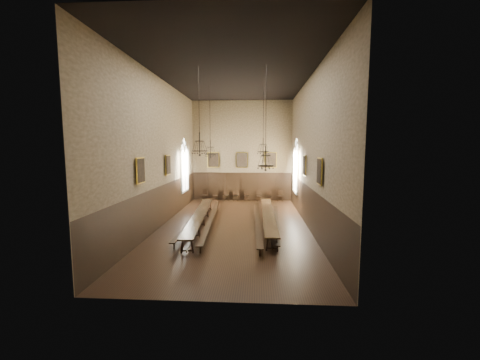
# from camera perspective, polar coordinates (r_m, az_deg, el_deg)

# --- Properties ---
(floor) EXTENTS (9.00, 18.00, 0.02)m
(floor) POSITION_cam_1_polar(r_m,az_deg,el_deg) (18.41, -1.12, -8.91)
(floor) COLOR black
(floor) RESTS_ON ground
(ceiling) EXTENTS (9.00, 18.00, 0.02)m
(ceiling) POSITION_cam_1_polar(r_m,az_deg,el_deg) (18.24, -1.19, 19.58)
(ceiling) COLOR black
(ceiling) RESTS_ON ground
(wall_back) EXTENTS (9.00, 0.02, 9.00)m
(wall_back) POSITION_cam_1_polar(r_m,az_deg,el_deg) (26.75, 0.37, 5.64)
(wall_back) COLOR #8E7857
(wall_back) RESTS_ON ground
(wall_front) EXTENTS (9.00, 0.02, 9.00)m
(wall_front) POSITION_cam_1_polar(r_m,az_deg,el_deg) (8.81, -5.77, 4.09)
(wall_front) COLOR #8E7857
(wall_front) RESTS_ON ground
(wall_left) EXTENTS (0.02, 18.00, 9.00)m
(wall_left) POSITION_cam_1_polar(r_m,az_deg,el_deg) (18.66, -15.15, 5.10)
(wall_left) COLOR #8E7857
(wall_left) RESTS_ON ground
(wall_right) EXTENTS (0.02, 18.00, 9.00)m
(wall_right) POSITION_cam_1_polar(r_m,az_deg,el_deg) (17.97, 13.39, 5.11)
(wall_right) COLOR #8E7857
(wall_right) RESTS_ON ground
(wainscot_panelling) EXTENTS (9.00, 18.00, 2.50)m
(wainscot_panelling) POSITION_cam_1_polar(r_m,az_deg,el_deg) (18.12, -1.13, -5.07)
(wainscot_panelling) COLOR black
(wainscot_panelling) RESTS_ON floor
(table_left) EXTENTS (1.44, 10.36, 0.81)m
(table_left) POSITION_cam_1_polar(r_m,az_deg,el_deg) (18.41, -7.78, -7.64)
(table_left) COLOR black
(table_left) RESTS_ON floor
(table_right) EXTENTS (0.75, 10.04, 0.78)m
(table_right) POSITION_cam_1_polar(r_m,az_deg,el_deg) (18.48, 5.48, -7.59)
(table_right) COLOR black
(table_right) RESTS_ON floor
(bench_left_outer) EXTENTS (0.35, 9.57, 0.43)m
(bench_left_outer) POSITION_cam_1_polar(r_m,az_deg,el_deg) (18.77, -9.02, -7.80)
(bench_left_outer) COLOR black
(bench_left_outer) RESTS_ON floor
(bench_left_inner) EXTENTS (0.94, 10.76, 0.48)m
(bench_left_inner) POSITION_cam_1_polar(r_m,az_deg,el_deg) (18.61, -5.63, -7.76)
(bench_left_inner) COLOR black
(bench_left_inner) RESTS_ON floor
(bench_right_inner) EXTENTS (0.50, 10.60, 0.48)m
(bench_right_inner) POSITION_cam_1_polar(r_m,az_deg,el_deg) (18.16, 3.49, -8.12)
(bench_right_inner) COLOR black
(bench_right_inner) RESTS_ON floor
(bench_right_outer) EXTENTS (0.74, 9.13, 0.41)m
(bench_right_outer) POSITION_cam_1_polar(r_m,az_deg,el_deg) (18.12, 7.03, -8.32)
(bench_right_outer) COLOR black
(bench_right_outer) RESTS_ON floor
(chair_0) EXTENTS (0.57, 0.57, 1.03)m
(chair_0) POSITION_cam_1_polar(r_m,az_deg,el_deg) (27.10, -6.90, -3.30)
(chair_0) COLOR black
(chair_0) RESTS_ON floor
(chair_1) EXTENTS (0.45, 0.45, 0.98)m
(chair_1) POSITION_cam_1_polar(r_m,az_deg,el_deg) (26.91, -4.79, -3.37)
(chair_1) COLOR black
(chair_1) RESTS_ON floor
(chair_2) EXTENTS (0.49, 0.49, 1.04)m
(chair_2) POSITION_cam_1_polar(r_m,az_deg,el_deg) (26.75, -2.66, -3.38)
(chair_2) COLOR black
(chair_2) RESTS_ON floor
(chair_3) EXTENTS (0.46, 0.46, 1.02)m
(chair_3) POSITION_cam_1_polar(r_m,az_deg,el_deg) (26.68, -0.86, -3.41)
(chair_3) COLOR black
(chair_3) RESTS_ON floor
(chair_4) EXTENTS (0.47, 0.47, 0.94)m
(chair_4) POSITION_cam_1_polar(r_m,az_deg,el_deg) (26.70, 1.34, -3.46)
(chair_4) COLOR black
(chair_4) RESTS_ON floor
(chair_5) EXTENTS (0.47, 0.47, 0.95)m
(chair_5) POSITION_cam_1_polar(r_m,az_deg,el_deg) (26.69, 3.73, -3.46)
(chair_5) COLOR black
(chair_5) RESTS_ON floor
(chair_6) EXTENTS (0.51, 0.51, 0.96)m
(chair_6) POSITION_cam_1_polar(r_m,az_deg,el_deg) (26.66, 5.62, -3.49)
(chair_6) COLOR black
(chair_6) RESTS_ON floor
(chair_7) EXTENTS (0.54, 0.54, 1.02)m
(chair_7) POSITION_cam_1_polar(r_m,az_deg,el_deg) (26.69, 7.79, -3.47)
(chair_7) COLOR black
(chair_7) RESTS_ON floor
(chandelier_back_left) EXTENTS (0.76, 0.76, 4.77)m
(chandelier_back_left) POSITION_cam_1_polar(r_m,az_deg,el_deg) (20.17, -5.77, 6.01)
(chandelier_back_left) COLOR black
(chandelier_back_left) RESTS_ON ceiling
(chandelier_back_right) EXTENTS (0.78, 0.78, 4.61)m
(chandelier_back_right) POSITION_cam_1_polar(r_m,az_deg,el_deg) (20.36, 4.51, 6.42)
(chandelier_back_right) COLOR black
(chandelier_back_right) RESTS_ON ceiling
(chandelier_front_left) EXTENTS (0.81, 0.81, 4.50)m
(chandelier_front_left) POSITION_cam_1_polar(r_m,az_deg,el_deg) (15.80, -7.84, 6.73)
(chandelier_front_left) COLOR black
(chandelier_front_left) RESTS_ON ceiling
(chandelier_front_right) EXTENTS (0.83, 0.83, 5.27)m
(chandelier_front_right) POSITION_cam_1_polar(r_m,az_deg,el_deg) (15.43, 4.98, 4.10)
(chandelier_front_right) COLOR black
(chandelier_front_right) RESTS_ON ceiling
(portrait_back_0) EXTENTS (1.10, 0.12, 1.40)m
(portrait_back_0) POSITION_cam_1_polar(r_m,az_deg,el_deg) (26.90, -5.20, 3.92)
(portrait_back_0) COLOR #B08E2A
(portrait_back_0) RESTS_ON wall_back
(portrait_back_1) EXTENTS (1.10, 0.12, 1.40)m
(portrait_back_1) POSITION_cam_1_polar(r_m,az_deg,el_deg) (26.64, 0.35, 3.92)
(portrait_back_1) COLOR #B08E2A
(portrait_back_1) RESTS_ON wall_back
(portrait_back_2) EXTENTS (1.10, 0.12, 1.40)m
(portrait_back_2) POSITION_cam_1_polar(r_m,az_deg,el_deg) (26.63, 5.96, 3.88)
(portrait_back_2) COLOR #B08E2A
(portrait_back_2) RESTS_ON wall_back
(portrait_left_0) EXTENTS (0.12, 1.00, 1.30)m
(portrait_left_0) POSITION_cam_1_polar(r_m,az_deg,el_deg) (19.60, -13.80, 2.85)
(portrait_left_0) COLOR #B08E2A
(portrait_left_0) RESTS_ON wall_left
(portrait_left_1) EXTENTS (0.12, 1.00, 1.30)m
(portrait_left_1) POSITION_cam_1_polar(r_m,az_deg,el_deg) (15.37, -18.73, 1.77)
(portrait_left_1) COLOR #B08E2A
(portrait_left_1) RESTS_ON wall_left
(portrait_right_0) EXTENTS (0.12, 1.00, 1.30)m
(portrait_right_0) POSITION_cam_1_polar(r_m,az_deg,el_deg) (18.97, 12.42, 2.77)
(portrait_right_0) COLOR #B08E2A
(portrait_right_0) RESTS_ON wall_right
(portrait_right_1) EXTENTS (0.12, 1.00, 1.30)m
(portrait_right_1) POSITION_cam_1_polar(r_m,az_deg,el_deg) (14.56, 15.19, 1.64)
(portrait_right_1) COLOR #B08E2A
(portrait_right_1) RESTS_ON wall_right
(window_right) EXTENTS (0.20, 2.20, 4.60)m
(window_right) POSITION_cam_1_polar(r_m,az_deg,el_deg) (23.44, 10.80, 2.73)
(window_right) COLOR white
(window_right) RESTS_ON wall_right
(window_left) EXTENTS (0.20, 2.20, 4.60)m
(window_left) POSITION_cam_1_polar(r_m,az_deg,el_deg) (23.96, -10.73, 2.81)
(window_left) COLOR white
(window_left) RESTS_ON wall_left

